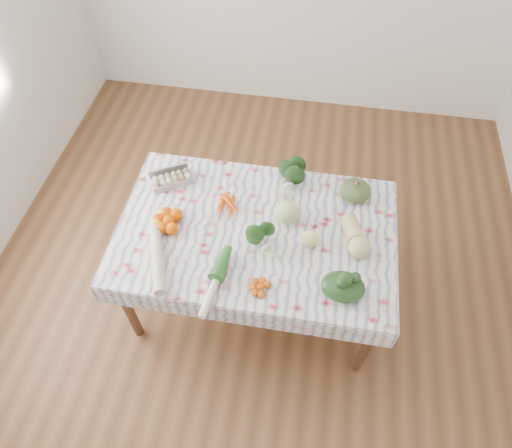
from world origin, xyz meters
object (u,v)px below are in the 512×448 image
object	(u,v)px
kabocha_squash	(355,191)
cabbage	(287,212)
grapefruit	(310,239)
dining_table	(256,238)
egg_carton	(172,180)
butternut_squash	(356,236)

from	to	relation	value
kabocha_squash	cabbage	distance (m)	0.47
cabbage	grapefruit	world-z (taller)	cabbage
dining_table	grapefruit	bearing A→B (deg)	-8.66
egg_carton	butternut_squash	bearing A→B (deg)	-43.65
kabocha_squash	egg_carton	bearing A→B (deg)	-175.94
egg_carton	grapefruit	distance (m)	0.97
dining_table	cabbage	world-z (taller)	cabbage
kabocha_squash	butternut_squash	size ratio (longest dim) A/B	0.69
kabocha_squash	grapefruit	world-z (taller)	kabocha_squash
dining_table	kabocha_squash	size ratio (longest dim) A/B	8.45
cabbage	butternut_squash	world-z (taller)	cabbage
dining_table	egg_carton	size ratio (longest dim) A/B	6.14
egg_carton	cabbage	world-z (taller)	cabbage
cabbage	kabocha_squash	bearing A→B (deg)	32.25
kabocha_squash	cabbage	bearing A→B (deg)	-147.75
dining_table	kabocha_squash	bearing A→B (deg)	32.20
butternut_squash	grapefruit	bearing A→B (deg)	172.33
kabocha_squash	grapefruit	distance (m)	0.47
butternut_squash	grapefruit	world-z (taller)	butternut_squash
dining_table	grapefruit	distance (m)	0.35
grapefruit	butternut_squash	bearing A→B (deg)	12.25
dining_table	egg_carton	world-z (taller)	egg_carton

